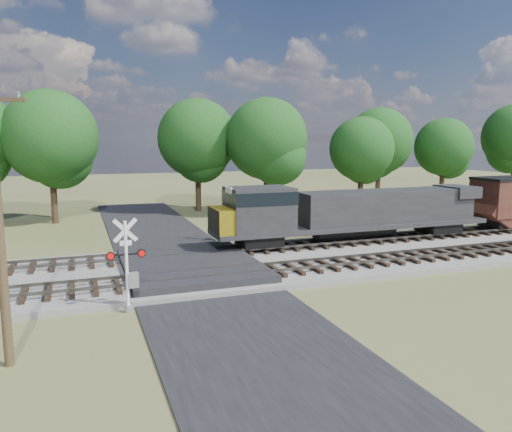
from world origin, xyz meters
name	(u,v)px	position (x,y,z in m)	size (l,w,h in m)	color
ground	(192,274)	(0.00, 0.00, 0.00)	(160.00, 160.00, 0.00)	#47522B
ballast_bed	(352,255)	(10.00, 0.50, 0.15)	(140.00, 10.00, 0.30)	gray
road	(192,274)	(0.00, 0.00, 0.04)	(7.00, 60.00, 0.08)	black
crossing_panel	(190,266)	(0.00, 0.50, 0.32)	(7.00, 9.00, 0.62)	#262628
track_near	(260,271)	(3.12, -2.00, 0.41)	(140.00, 2.60, 0.33)	black
track_far	(232,251)	(3.12, 3.00, 0.41)	(140.00, 2.60, 0.33)	black
crossing_signal_near	(129,273)	(-3.72, -4.84, 1.65)	(1.60, 0.35, 3.98)	silver
crossing_signal_far	(227,219)	(4.22, 7.68, 1.61)	(1.56, 0.35, 3.88)	silver
equipment_shed	(324,214)	(12.40, 8.72, 1.34)	(4.64, 4.64, 2.65)	#44311D
treeline	(224,141)	(7.87, 20.74, 6.92)	(82.68, 11.93, 11.46)	black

